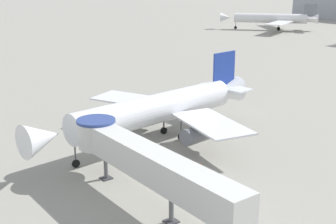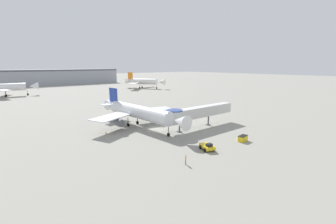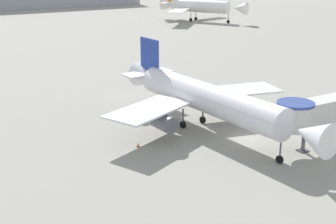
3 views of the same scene
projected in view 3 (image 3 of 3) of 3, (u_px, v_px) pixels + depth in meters
name	position (u px, v px, depth m)	size (l,w,h in m)	color
ground_plane	(244.00, 139.00, 57.02)	(800.00, 800.00, 0.00)	gray
main_airplane	(205.00, 98.00, 58.60)	(26.84, 34.12, 10.16)	silver
traffic_cone_starboard_wing	(273.00, 118.00, 63.31)	(0.45, 0.45, 0.74)	black
traffic_cone_port_wing	(138.00, 144.00, 54.65)	(0.36, 0.36, 0.61)	black
background_jet_orange_tail	(199.00, 6.00, 162.52)	(32.56, 30.65, 11.90)	white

